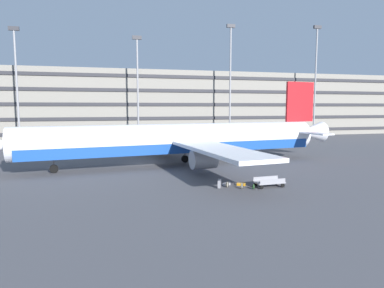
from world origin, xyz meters
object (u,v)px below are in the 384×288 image
suitcase_small (219,184)px  baggage_cart (269,182)px  backpack_purple (227,185)px  airliner (181,140)px  suitcase_red (226,184)px  backpack_black (242,186)px  backpack_scuffed (253,187)px  suitcase_silver (241,184)px

suitcase_small → baggage_cart: suitcase_small is taller
suitcase_small → backpack_purple: size_ratio=1.70×
airliner → suitcase_red: 12.10m
airliner → backpack_black: (2.38, -13.29, -2.78)m
suitcase_small → backpack_scuffed: suitcase_small is taller
suitcase_red → baggage_cart: baggage_cart is taller
suitcase_red → backpack_black: (0.80, -1.66, 0.14)m
backpack_purple → suitcase_small: bearing=-165.3°
suitcase_red → airliner: bearing=97.7°
airliner → backpack_black: size_ratio=75.20×
suitcase_silver → suitcase_small: bearing=-165.9°
backpack_scuffed → baggage_cart: size_ratio=0.15×
backpack_black → backpack_purple: (-1.00, 0.89, -0.01)m
suitcase_small → backpack_black: size_ratio=1.63×
backpack_black → backpack_purple: 1.34m
suitcase_small → backpack_purple: 0.85m
suitcase_silver → backpack_purple: 1.53m
suitcase_silver → backpack_scuffed: bearing=-73.9°
backpack_black → backpack_scuffed: size_ratio=1.16×
backpack_purple → backpack_scuffed: 2.28m
suitcase_small → baggage_cart: 4.49m
suitcase_red → backpack_purple: 0.80m
backpack_scuffed → airliner: bearing=103.7°
suitcase_silver → backpack_black: bearing=-110.7°
airliner → baggage_cart: bearing=-69.0°
suitcase_red → suitcase_silver: bearing=-17.3°
backpack_purple → backpack_scuffed: size_ratio=1.11×
suitcase_silver → suitcase_red: size_ratio=1.08×
baggage_cart → backpack_black: bearing=-176.5°
suitcase_silver → suitcase_red: 1.34m
suitcase_red → backpack_black: backpack_black is taller
airliner → baggage_cart: 14.30m
airliner → suitcase_red: bearing=-82.3°
airliner → backpack_scuffed: size_ratio=86.92×
airliner → suitcase_small: size_ratio=46.02×
suitcase_silver → backpack_scuffed: backpack_scuffed is taller
backpack_black → suitcase_small: bearing=159.3°
suitcase_red → backpack_scuffed: backpack_scuffed is taller
backpack_black → baggage_cart: size_ratio=0.17×
suitcase_silver → suitcase_small: suitcase_small is taller
backpack_scuffed → baggage_cart: 1.80m
suitcase_silver → suitcase_red: (-1.28, 0.40, 0.01)m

